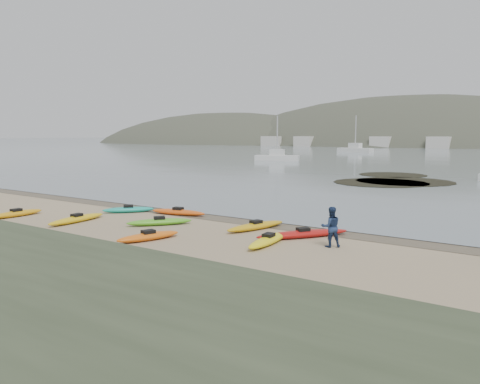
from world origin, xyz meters
The scene contains 5 objects.
ground centered at (0.00, 0.00, 0.00)m, with size 600.00×600.00×0.00m, color tan.
wet_sand centered at (0.00, -0.30, 0.00)m, with size 60.00×60.00×0.00m, color brown.
kayaks centered at (-1.69, -3.78, 0.17)m, with size 17.98×8.17×0.34m.
person_east centered at (6.85, -3.25, 0.85)m, with size 0.82×0.64×1.70m, color navy.
kelp_mats centered at (0.43, 26.87, 0.03)m, with size 11.80×17.77×0.04m.
Camera 1 is at (14.63, -21.09, 4.66)m, focal length 35.00 mm.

